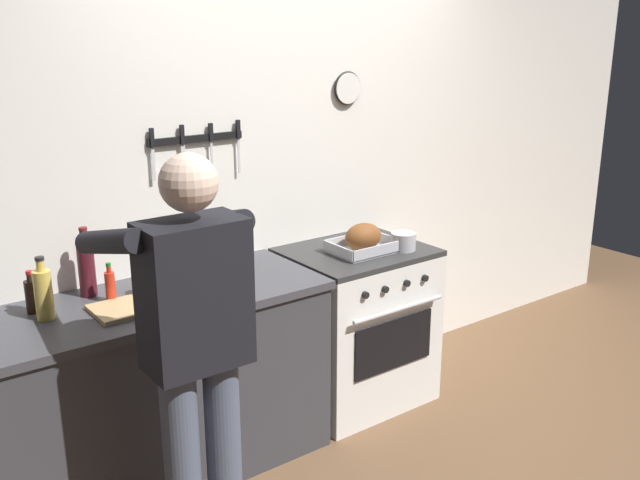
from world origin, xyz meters
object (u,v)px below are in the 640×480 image
Objects in this scene: stove at (356,325)px; saucepan at (403,241)px; bottle_soy_sauce at (32,295)px; bottle_cooking_oil at (44,293)px; bottle_wine_red at (87,267)px; cutting_board at (135,306)px; bottle_vinegar at (239,245)px; person_cook at (194,340)px; bottle_hot_sauce at (110,286)px; roasting_pan at (363,240)px.

saucepan reaches higher than stove.
stove is 1.77m from bottle_soy_sauce.
bottle_wine_red is (0.24, 0.16, 0.02)m from bottle_cooking_oil.
saucepan is 1.87m from bottle_cooking_oil.
cutting_board is 0.43m from bottle_soy_sauce.
stove is at bearing -7.92° from bottle_wine_red.
bottle_soy_sauce reaches higher than saucepan.
person_cook is at bearing -129.96° from bottle_vinegar.
cutting_board is at bearing -30.48° from bottle_soy_sauce.
cutting_board is 0.16m from bottle_hot_sauce.
saucepan is 0.91m from bottle_vinegar.
bottle_hot_sauce is at bearing -69.67° from bottle_wine_red.
roasting_pan reaches higher than cutting_board.
stove is 1.54m from person_cook.
stove is at bearing -2.48° from bottle_hot_sauce.
cutting_board reaches higher than stove.
bottle_hot_sauce is at bearing -14.67° from bottle_soy_sauce.
person_cook reaches higher than cutting_board.
bottle_vinegar is (-0.66, 0.15, 0.56)m from stove.
bottle_soy_sauce is (-0.37, 0.22, 0.07)m from cutting_board.
bottle_hot_sauce is at bearing -172.96° from bottle_vinegar.
bottle_soy_sauce is at bearing 173.46° from roasting_pan.
bottle_vinegar is at bearing 163.25° from roasting_pan.
bottle_cooking_oil is at bearing 174.23° from saucepan.
bottle_vinegar is at bearing 7.04° from bottle_hot_sauce.
roasting_pan is 1.37m from bottle_hot_sauce.
saucepan is at bearing -12.20° from bottle_wine_red.
person_cook reaches higher than bottle_soy_sauce.
bottle_wine_red reaches higher than bottle_cooking_oil.
roasting_pan is at bearing -16.75° from bottle_vinegar.
person_cook is 4.72× the size of roasting_pan.
saucepan is 0.75× the size of bottle_hot_sauce.
bottle_wine_red is at bearing 167.80° from saucepan.
person_cook is 12.12× the size of saucepan.
bottle_soy_sauce is (-0.37, 0.77, 0.03)m from person_cook.
bottle_vinegar is (0.76, -0.05, -0.02)m from bottle_wine_red.
roasting_pan is 1.10× the size of bottle_wine_red.
roasting_pan is (1.31, 0.58, 0.02)m from person_cook.
roasting_pan reaches higher than saucepan.
roasting_pan is 0.23m from saucepan.
bottle_cooking_oil is at bearing -145.87° from bottle_wine_red.
bottle_cooking_oil reaches higher than bottle_hot_sauce.
bottle_soy_sauce is (-1.88, 0.29, 0.03)m from saucepan.
stove is 1.75m from bottle_cooking_oil.
roasting_pan is 1.29× the size of bottle_cooking_oil.
stove is at bearing -12.49° from bottle_vinegar.
cutting_board is at bearing -176.77° from stove.
cutting_board is at bearing -6.83° from person_cook.
person_cook is 1.43m from roasting_pan.
bottle_hot_sauce reaches higher than roasting_pan.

